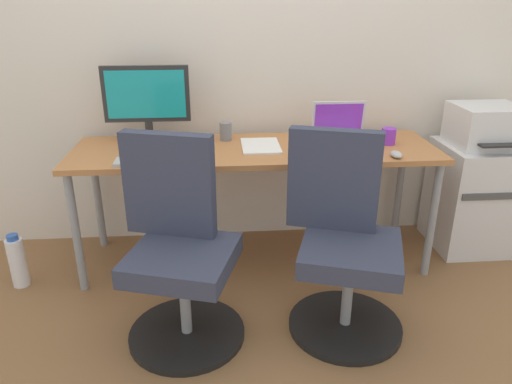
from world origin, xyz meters
The scene contains 17 objects.
ground_plane centered at (0.00, 0.00, 0.00)m, with size 5.28×5.28×0.00m, color brown.
back_wall centered at (0.00, 0.38, 1.30)m, with size 4.40×0.04×2.60m, color silver.
desk centered at (0.00, 0.00, 0.65)m, with size 2.02×0.60×0.71m.
office_chair_left centered at (-0.40, -0.64, 0.42)m, with size 0.55×0.55×0.94m.
office_chair_right centered at (0.36, -0.64, 0.42)m, with size 0.55×0.55×0.94m.
side_cabinet centered at (1.37, 0.08, 0.33)m, with size 0.45×0.47×0.66m.
printer centered at (1.37, 0.08, 0.78)m, with size 0.38×0.40×0.24m.
water_bottle_on_floor centered at (-1.32, -0.18, 0.15)m, with size 0.09×0.09×0.31m.
desktop_monitor centered at (-0.60, 0.16, 0.96)m, with size 0.48×0.18×0.43m.
open_laptop centered at (0.50, 0.06, 0.76)m, with size 0.31×0.25×0.23m.
keyboard_by_monitor centered at (-0.56, -0.22, 0.71)m, with size 0.34×0.12×0.02m, color #B7B7B7.
keyboard_by_laptop centered at (0.45, -0.18, 0.71)m, with size 0.34×0.12×0.02m, color #2D2D2D.
mouse_by_monitor centered at (-0.46, -0.05, 0.72)m, with size 0.06×0.10×0.03m, color #515156.
mouse_by_laptop centered at (0.72, -0.23, 0.72)m, with size 0.06×0.10×0.03m, color #B7B7B7.
coffee_mug centered at (0.76, 0.01, 0.75)m, with size 0.08×0.08×0.09m, color purple.
pen_cup centered at (-0.16, 0.17, 0.76)m, with size 0.07×0.07×0.10m, color slate.
paper_pile centered at (0.03, 0.01, 0.71)m, with size 0.21×0.30×0.01m, color white.
Camera 1 is at (-0.20, -2.55, 1.49)m, focal length 33.66 mm.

